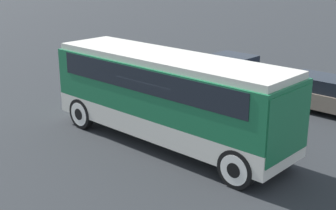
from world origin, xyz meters
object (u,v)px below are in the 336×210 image
Objects in this scene: parked_car_near at (236,68)px; parked_car_far at (190,74)px; tour_bus at (170,92)px; parked_car_mid at (323,94)px.

parked_car_far is at bearing -109.25° from parked_car_near.
parked_car_near is (-3.38, 8.79, -1.22)m from tour_bus.
tour_bus is 1.99× the size of parked_car_mid.
parked_car_mid is 6.60m from parked_car_far.
parked_car_mid reaches higher than parked_car_near.
tour_bus is 9.50m from parked_car_near.
tour_bus reaches higher than parked_car_near.
tour_bus is 2.21× the size of parked_car_near.
parked_car_near is 0.90× the size of parked_car_mid.
parked_car_mid is at bearing 72.81° from tour_bus.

